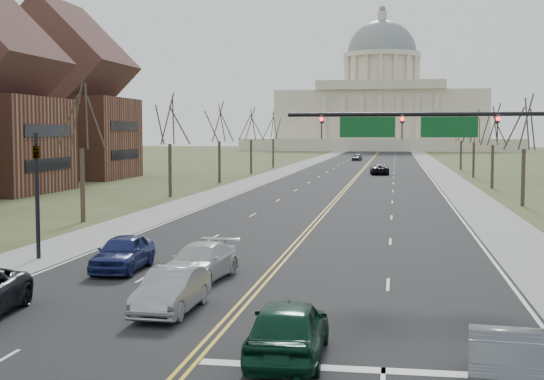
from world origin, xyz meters
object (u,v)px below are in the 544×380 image
(car_nb_inner_lead, at_px, (288,329))
(car_sb_outer_second, at_px, (123,253))
(signal_left, at_px, (37,181))
(car_far_sb, at_px, (357,157))
(car_far_nb, at_px, (379,169))
(signal_mast, at_px, (448,138))
(car_nb_outer_lead, at_px, (506,359))
(car_sb_inner_lead, at_px, (171,291))
(car_sb_inner_second, at_px, (200,262))

(car_nb_inner_lead, xyz_separation_m, car_sb_outer_second, (-8.91, 11.66, -0.05))
(signal_left, height_order, car_far_sb, signal_left)
(car_far_nb, bearing_deg, car_nb_inner_lead, 84.68)
(signal_mast, xyz_separation_m, car_sb_outer_second, (-13.87, -2.29, -4.97))
(car_nb_inner_lead, bearing_deg, car_nb_outer_lead, 160.50)
(signal_mast, distance_m, car_sb_inner_lead, 14.26)
(car_far_nb, bearing_deg, car_sb_inner_second, 80.96)
(signal_left, bearing_deg, car_sb_inner_lead, -44.80)
(car_nb_outer_lead, relative_size, car_sb_inner_lead, 1.10)
(signal_left, xyz_separation_m, car_far_sb, (8.71, 126.81, -2.96))
(signal_left, relative_size, car_sb_outer_second, 1.31)
(car_sb_inner_second, xyz_separation_m, car_sb_outer_second, (-3.83, 1.46, 0.05))
(car_far_nb, bearing_deg, signal_mast, 88.40)
(car_nb_inner_lead, bearing_deg, car_sb_outer_second, -53.77)
(car_sb_inner_second, height_order, car_far_nb, car_far_nb)
(car_sb_inner_second, bearing_deg, signal_mast, 28.03)
(signal_left, bearing_deg, car_sb_inner_second, -22.83)
(car_sb_inner_lead, distance_m, car_far_sb, 136.13)
(signal_left, distance_m, car_far_nb, 76.58)
(signal_mast, relative_size, car_nb_inner_lead, 2.49)
(signal_mast, xyz_separation_m, car_nb_outer_lead, (0.35, -15.72, -4.95))
(car_sb_inner_second, bearing_deg, car_nb_outer_lead, -41.49)
(car_nb_inner_lead, height_order, car_far_nb, car_nb_inner_lead)
(car_far_sb, bearing_deg, car_far_nb, -75.88)
(car_nb_inner_lead, distance_m, car_sb_outer_second, 14.68)
(car_sb_inner_second, bearing_deg, car_sb_inner_lead, -77.55)
(signal_mast, distance_m, signal_left, 19.06)
(signal_left, height_order, car_far_nb, signal_left)
(signal_left, relative_size, car_nb_outer_lead, 1.24)
(car_sb_inner_lead, height_order, car_far_nb, car_far_nb)
(signal_left, height_order, car_sb_inner_second, signal_left)
(signal_mast, relative_size, car_sb_inner_lead, 2.74)
(car_nb_inner_lead, bearing_deg, signal_left, -46.08)
(car_nb_outer_lead, xyz_separation_m, car_far_nb, (-4.83, 90.86, -0.06))
(signal_mast, height_order, car_far_sb, signal_mast)
(car_nb_inner_lead, relative_size, car_nb_outer_lead, 1.01)
(car_nb_inner_lead, bearing_deg, car_far_sb, -89.00)
(car_nb_outer_lead, relative_size, car_far_sb, 1.11)
(car_sb_outer_second, xyz_separation_m, car_far_nb, (9.39, 77.44, -0.04))
(car_sb_inner_second, height_order, car_sb_outer_second, car_sb_outer_second)
(signal_left, relative_size, car_far_nb, 1.13)
(signal_mast, bearing_deg, car_nb_inner_lead, -109.55)
(car_sb_inner_lead, xyz_separation_m, car_far_nb, (5.08, 84.47, 0.01))
(signal_mast, bearing_deg, car_sb_inner_lead, -135.71)
(signal_left, relative_size, car_far_sb, 1.38)
(signal_left, xyz_separation_m, car_far_nb, (14.47, 75.14, -2.96))
(car_nb_outer_lead, xyz_separation_m, car_sb_inner_lead, (-9.91, 6.39, -0.07))
(car_sb_inner_lead, bearing_deg, car_nb_inner_lead, -43.54)
(car_sb_inner_lead, distance_m, car_sb_outer_second, 8.25)
(car_sb_inner_second, distance_m, car_far_nb, 79.09)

